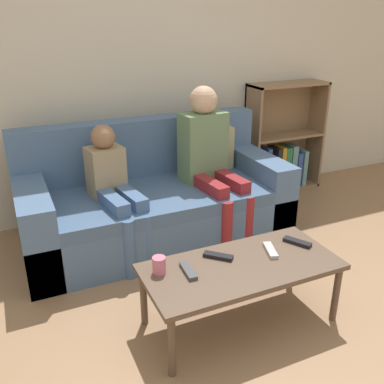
{
  "coord_description": "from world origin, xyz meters",
  "views": [
    {
      "loc": [
        -1.09,
        -1.25,
        1.68
      ],
      "look_at": [
        -0.04,
        1.06,
        0.61
      ],
      "focal_mm": 40.0,
      "sensor_mm": 36.0,
      "label": 1
    }
  ],
  "objects_px": {
    "person_child": "(114,185)",
    "tv_remote_2": "(297,242)",
    "coffee_table": "(242,270)",
    "cup_near": "(159,265)",
    "tv_remote_3": "(218,256)",
    "couch": "(155,202)",
    "tv_remote_0": "(188,271)",
    "person_adult": "(209,152)",
    "bookshelf": "(279,151)",
    "tv_remote_1": "(270,250)"
  },
  "relations": [
    {
      "from": "cup_near",
      "to": "tv_remote_0",
      "type": "relative_size",
      "value": 0.55
    },
    {
      "from": "coffee_table",
      "to": "cup_near",
      "type": "height_order",
      "value": "cup_near"
    },
    {
      "from": "person_child",
      "to": "cup_near",
      "type": "bearing_deg",
      "value": -99.82
    },
    {
      "from": "coffee_table",
      "to": "tv_remote_0",
      "type": "bearing_deg",
      "value": 170.59
    },
    {
      "from": "tv_remote_0",
      "to": "tv_remote_3",
      "type": "relative_size",
      "value": 1.11
    },
    {
      "from": "coffee_table",
      "to": "tv_remote_3",
      "type": "relative_size",
      "value": 7.08
    },
    {
      "from": "bookshelf",
      "to": "tv_remote_3",
      "type": "bearing_deg",
      "value": -134.15
    },
    {
      "from": "bookshelf",
      "to": "tv_remote_1",
      "type": "xyz_separation_m",
      "value": [
        -1.2,
        -1.63,
        0.01
      ]
    },
    {
      "from": "bookshelf",
      "to": "coffee_table",
      "type": "distance_m",
      "value": 2.2
    },
    {
      "from": "person_child",
      "to": "tv_remote_0",
      "type": "bearing_deg",
      "value": -91.67
    },
    {
      "from": "coffee_table",
      "to": "tv_remote_3",
      "type": "height_order",
      "value": "tv_remote_3"
    },
    {
      "from": "person_child",
      "to": "tv_remote_2",
      "type": "bearing_deg",
      "value": -58.34
    },
    {
      "from": "person_adult",
      "to": "tv_remote_0",
      "type": "height_order",
      "value": "person_adult"
    },
    {
      "from": "tv_remote_0",
      "to": "bookshelf",
      "type": "bearing_deg",
      "value": 47.44
    },
    {
      "from": "bookshelf",
      "to": "tv_remote_0",
      "type": "height_order",
      "value": "bookshelf"
    },
    {
      "from": "couch",
      "to": "tv_remote_2",
      "type": "distance_m",
      "value": 1.24
    },
    {
      "from": "bookshelf",
      "to": "tv_remote_3",
      "type": "height_order",
      "value": "bookshelf"
    },
    {
      "from": "cup_near",
      "to": "tv_remote_3",
      "type": "bearing_deg",
      "value": 0.68
    },
    {
      "from": "couch",
      "to": "bookshelf",
      "type": "height_order",
      "value": "bookshelf"
    },
    {
      "from": "tv_remote_1",
      "to": "tv_remote_3",
      "type": "distance_m",
      "value": 0.32
    },
    {
      "from": "couch",
      "to": "tv_remote_1",
      "type": "distance_m",
      "value": 1.19
    },
    {
      "from": "person_child",
      "to": "cup_near",
      "type": "distance_m",
      "value": 0.95
    },
    {
      "from": "person_adult",
      "to": "cup_near",
      "type": "relative_size",
      "value": 12.41
    },
    {
      "from": "person_adult",
      "to": "person_child",
      "type": "bearing_deg",
      "value": 176.42
    },
    {
      "from": "coffee_table",
      "to": "person_child",
      "type": "xyz_separation_m",
      "value": [
        -0.43,
        1.06,
        0.2
      ]
    },
    {
      "from": "person_adult",
      "to": "tv_remote_2",
      "type": "distance_m",
      "value": 1.08
    },
    {
      "from": "cup_near",
      "to": "tv_remote_3",
      "type": "xyz_separation_m",
      "value": [
        0.36,
        0.0,
        -0.04
      ]
    },
    {
      "from": "coffee_table",
      "to": "person_child",
      "type": "distance_m",
      "value": 1.16
    },
    {
      "from": "person_adult",
      "to": "tv_remote_0",
      "type": "distance_m",
      "value": 1.27
    },
    {
      "from": "bookshelf",
      "to": "tv_remote_3",
      "type": "distance_m",
      "value": 2.17
    },
    {
      "from": "couch",
      "to": "tv_remote_3",
      "type": "relative_size",
      "value": 12.97
    },
    {
      "from": "bookshelf",
      "to": "person_adult",
      "type": "relative_size",
      "value": 0.91
    },
    {
      "from": "person_adult",
      "to": "tv_remote_3",
      "type": "xyz_separation_m",
      "value": [
        -0.43,
        -0.99,
        -0.28
      ]
    },
    {
      "from": "tv_remote_1",
      "to": "tv_remote_2",
      "type": "height_order",
      "value": "same"
    },
    {
      "from": "tv_remote_1",
      "to": "tv_remote_3",
      "type": "bearing_deg",
      "value": -174.27
    },
    {
      "from": "person_child",
      "to": "tv_remote_2",
      "type": "xyz_separation_m",
      "value": [
        0.86,
        -1.0,
        -0.15
      ]
    },
    {
      "from": "coffee_table",
      "to": "tv_remote_3",
      "type": "distance_m",
      "value": 0.15
    },
    {
      "from": "coffee_table",
      "to": "tv_remote_2",
      "type": "height_order",
      "value": "tv_remote_2"
    },
    {
      "from": "couch",
      "to": "tv_remote_0",
      "type": "xyz_separation_m",
      "value": [
        -0.22,
        -1.14,
        0.1
      ]
    },
    {
      "from": "bookshelf",
      "to": "tv_remote_2",
      "type": "distance_m",
      "value": 1.9
    },
    {
      "from": "coffee_table",
      "to": "tv_remote_2",
      "type": "relative_size",
      "value": 6.44
    },
    {
      "from": "tv_remote_0",
      "to": "coffee_table",
      "type": "bearing_deg",
      "value": -5.21
    },
    {
      "from": "tv_remote_0",
      "to": "tv_remote_3",
      "type": "height_order",
      "value": "same"
    },
    {
      "from": "couch",
      "to": "bookshelf",
      "type": "distance_m",
      "value": 1.58
    },
    {
      "from": "person_child",
      "to": "tv_remote_0",
      "type": "height_order",
      "value": "person_child"
    },
    {
      "from": "bookshelf",
      "to": "tv_remote_0",
      "type": "distance_m",
      "value": 2.37
    },
    {
      "from": "tv_remote_0",
      "to": "couch",
      "type": "bearing_deg",
      "value": 83.23
    },
    {
      "from": "coffee_table",
      "to": "tv_remote_1",
      "type": "bearing_deg",
      "value": 12.45
    },
    {
      "from": "person_child",
      "to": "tv_remote_3",
      "type": "relative_size",
      "value": 6.14
    },
    {
      "from": "cup_near",
      "to": "tv_remote_3",
      "type": "distance_m",
      "value": 0.36
    }
  ]
}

